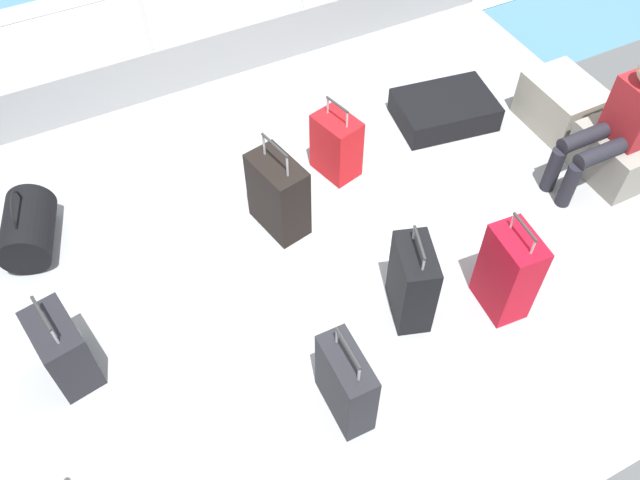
# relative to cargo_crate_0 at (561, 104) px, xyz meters

# --- Properties ---
(ground_plane) EXTENTS (4.40, 5.20, 0.06)m
(ground_plane) POSITION_rel_cargo_crate_0_xyz_m (0.30, -2.14, -0.23)
(ground_plane) COLOR #939699
(gunwale_port) EXTENTS (0.06, 5.20, 0.45)m
(gunwale_port) POSITION_rel_cargo_crate_0_xyz_m (-1.87, -2.14, 0.02)
(gunwale_port) COLOR #939699
(gunwale_port) RESTS_ON ground_plane
(sea_wake) EXTENTS (12.00, 12.00, 0.01)m
(sea_wake) POSITION_rel_cargo_crate_0_xyz_m (-3.30, -2.14, -0.54)
(sea_wake) COLOR teal
(sea_wake) RESTS_ON ground_plane
(cargo_crate_0) EXTENTS (0.65, 0.47, 0.40)m
(cargo_crate_0) POSITION_rel_cargo_crate_0_xyz_m (0.00, 0.00, 0.00)
(cargo_crate_0) COLOR #9E9989
(cargo_crate_0) RESTS_ON ground_plane
(cargo_crate_1) EXTENTS (0.62, 0.48, 0.39)m
(cargo_crate_1) POSITION_rel_cargo_crate_0_xyz_m (0.65, 0.01, -0.01)
(cargo_crate_1) COLOR gray
(cargo_crate_1) RESTS_ON ground_plane
(passenger_seated) EXTENTS (0.34, 0.66, 1.09)m
(passenger_seated) POSITION_rel_cargo_crate_0_xyz_m (0.65, -0.18, 0.37)
(passenger_seated) COLOR maroon
(passenger_seated) RESTS_ON ground_plane
(suitcase_0) EXTENTS (0.44, 0.33, 0.72)m
(suitcase_0) POSITION_rel_cargo_crate_0_xyz_m (1.02, -2.09, 0.10)
(suitcase_0) COLOR black
(suitcase_0) RESTS_ON ground_plane
(suitcase_1) EXTENTS (0.40, 0.32, 0.66)m
(suitcase_1) POSITION_rel_cargo_crate_0_xyz_m (-0.35, -1.91, 0.06)
(suitcase_1) COLOR red
(suitcase_1) RESTS_ON ground_plane
(suitcase_2) EXTENTS (0.38, 0.26, 0.80)m
(suitcase_2) POSITION_rel_cargo_crate_0_xyz_m (1.25, -1.52, 0.13)
(suitcase_2) COLOR #B70C1E
(suitcase_2) RESTS_ON ground_plane
(suitcase_3) EXTENTS (0.46, 0.31, 0.66)m
(suitcase_3) POSITION_rel_cargo_crate_0_xyz_m (0.46, -4.18, 0.05)
(suitcase_3) COLOR black
(suitcase_3) RESTS_ON ground_plane
(suitcase_4) EXTENTS (0.43, 0.20, 0.70)m
(suitcase_4) POSITION_rel_cargo_crate_0_xyz_m (1.44, -2.79, 0.08)
(suitcase_4) COLOR black
(suitcase_4) RESTS_ON ground_plane
(suitcase_5) EXTENTS (0.48, 0.33, 0.79)m
(suitcase_5) POSITION_rel_cargo_crate_0_xyz_m (-0.05, -2.53, 0.10)
(suitcase_5) COLOR black
(suitcase_5) RESTS_ON ground_plane
(suitcase_6) EXTENTS (0.67, 0.87, 0.22)m
(suitcase_6) POSITION_rel_cargo_crate_0_xyz_m (-0.46, -0.82, -0.09)
(suitcase_6) COLOR black
(suitcase_6) RESTS_ON ground_plane
(duffel_bag) EXTENTS (0.63, 0.49, 0.51)m
(duffel_bag) POSITION_rel_cargo_crate_0_xyz_m (-0.66, -4.19, -0.02)
(duffel_bag) COLOR black
(duffel_bag) RESTS_ON ground_plane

